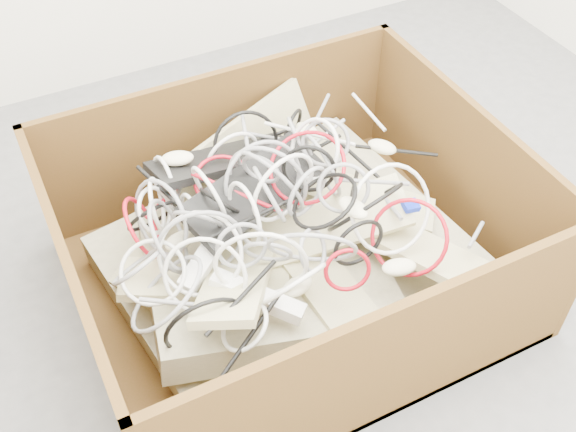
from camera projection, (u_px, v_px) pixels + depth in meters
name	position (u px, v px, depth m)	size (l,w,h in m)	color
ground	(381.00, 280.00, 2.22)	(3.00, 3.00, 0.00)	#535356
cardboard_box	(285.00, 262.00, 2.10)	(1.26, 1.05, 0.52)	#443011
keyboard_pile	(279.00, 220.00, 2.01)	(1.04, 0.96, 0.32)	#C3BA89
mice_scatter	(314.00, 214.00, 1.93)	(0.81, 0.74, 0.20)	beige
power_strip_left	(213.00, 246.00, 1.85)	(0.28, 0.05, 0.04)	white
power_strip_right	(257.00, 296.00, 1.77)	(0.25, 0.05, 0.04)	white
vga_plug	(411.00, 206.00, 1.97)	(0.04, 0.04, 0.02)	#0D25CF
cable_tangle	(258.00, 213.00, 1.86)	(1.13, 0.83, 0.44)	#AC0C1B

